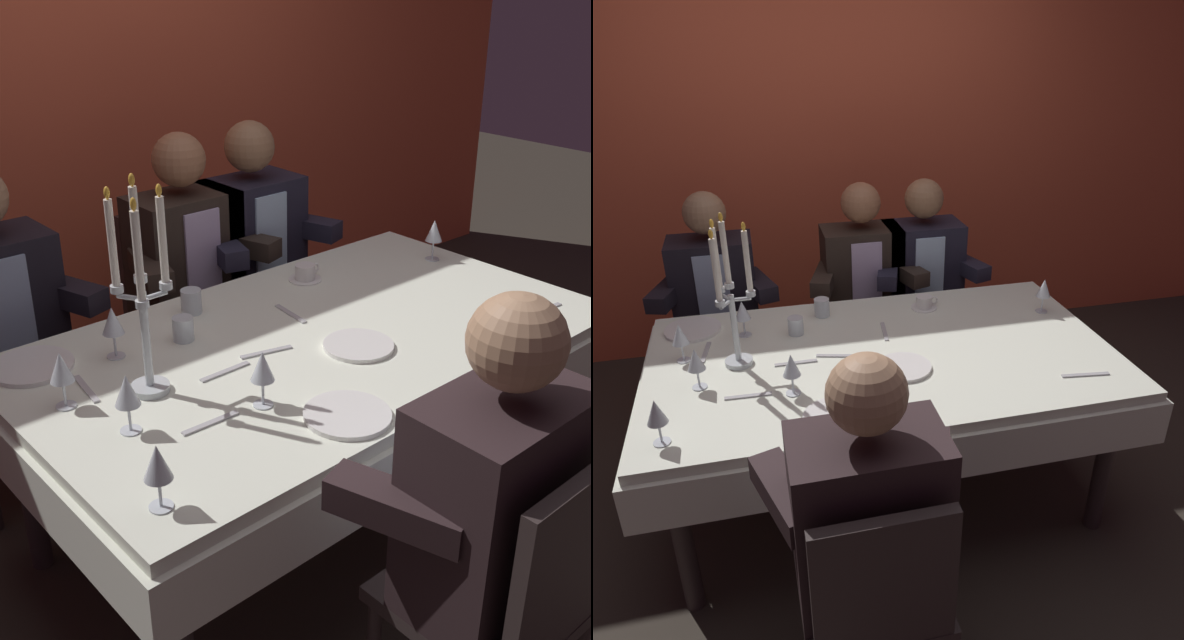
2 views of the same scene
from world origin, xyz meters
TOP-DOWN VIEW (x-y plane):
  - ground_plane at (0.00, 0.00)m, footprint 12.00×12.00m
  - back_wall at (0.00, 1.66)m, footprint 6.00×0.12m
  - dining_table at (0.00, 0.00)m, footprint 1.94×1.14m
  - candelabra at (-0.58, 0.04)m, footprint 0.15×0.17m
  - dinner_plate_0 at (-0.78, 0.39)m, footprint 0.25×0.25m
  - dinner_plate_1 at (-0.26, -0.42)m, footprint 0.24×0.24m
  - dinner_plate_2 at (0.05, -0.15)m, footprint 0.22×0.22m
  - wine_glass_0 at (-0.39, -0.22)m, footprint 0.07×0.07m
  - wine_glass_1 at (-0.55, 0.29)m, footprint 0.07×0.07m
  - wine_glass_2 at (-0.84, -0.41)m, footprint 0.07×0.07m
  - wine_glass_3 at (-0.73, -0.10)m, footprint 0.07×0.07m
  - wine_glass_4 at (0.82, 0.20)m, footprint 0.07×0.07m
  - wine_glass_5 at (-0.80, 0.12)m, footprint 0.07×0.07m
  - water_tumbler_0 at (-0.20, 0.41)m, footprint 0.07×0.07m
  - water_tumbler_1 at (-0.33, 0.25)m, footprint 0.07×0.07m
  - coffee_cup_0 at (0.29, 0.37)m, footprint 0.13×0.12m
  - fork_0 at (-0.36, -0.01)m, footprint 0.17×0.02m
  - fork_1 at (-0.19, 0.01)m, footprint 0.17×0.06m
  - fork_2 at (-0.72, 0.17)m, footprint 0.04×0.17m
  - fork_3 at (0.05, 0.17)m, footprint 0.04×0.17m
  - knife_4 at (0.72, -0.37)m, footprint 0.19×0.04m
  - fork_5 at (-0.56, -0.21)m, footprint 0.17×0.02m
  - seated_diner_1 at (-0.25, -0.89)m, footprint 0.63×0.48m
  - seated_diner_2 at (0.09, 0.89)m, footprint 0.63×0.48m
  - seated_diner_3 at (0.44, 0.89)m, footprint 0.63×0.48m

SIDE VIEW (x-z plane):
  - ground_plane at x=0.00m, z-range 0.00..0.00m
  - dining_table at x=0.00m, z-range 0.25..0.99m
  - seated_diner_1 at x=-0.25m, z-range 0.12..1.36m
  - seated_diner_2 at x=0.09m, z-range 0.12..1.36m
  - seated_diner_3 at x=0.44m, z-range 0.12..1.36m
  - fork_0 at x=-0.36m, z-range 0.74..0.75m
  - fork_1 at x=-0.19m, z-range 0.74..0.75m
  - fork_2 at x=-0.72m, z-range 0.74..0.75m
  - fork_3 at x=0.05m, z-range 0.74..0.75m
  - knife_4 at x=0.72m, z-range 0.74..0.75m
  - fork_5 at x=-0.56m, z-range 0.74..0.75m
  - dinner_plate_0 at x=-0.78m, z-range 0.74..0.75m
  - dinner_plate_1 at x=-0.26m, z-range 0.74..0.75m
  - dinner_plate_2 at x=0.05m, z-range 0.74..0.75m
  - coffee_cup_0 at x=0.29m, z-range 0.74..0.80m
  - water_tumbler_1 at x=-0.33m, z-range 0.74..0.82m
  - water_tumbler_0 at x=-0.20m, z-range 0.74..0.82m
  - wine_glass_1 at x=-0.55m, z-range 0.77..0.94m
  - wine_glass_4 at x=0.82m, z-range 0.77..0.94m
  - wine_glass_0 at x=-0.39m, z-range 0.77..0.94m
  - wine_glass_2 at x=-0.84m, z-range 0.77..0.94m
  - wine_glass_3 at x=-0.73m, z-range 0.77..0.94m
  - wine_glass_5 at x=-0.80m, z-range 0.77..0.94m
  - candelabra at x=-0.58m, z-range 0.71..1.33m
  - back_wall at x=0.00m, z-range 0.00..2.70m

